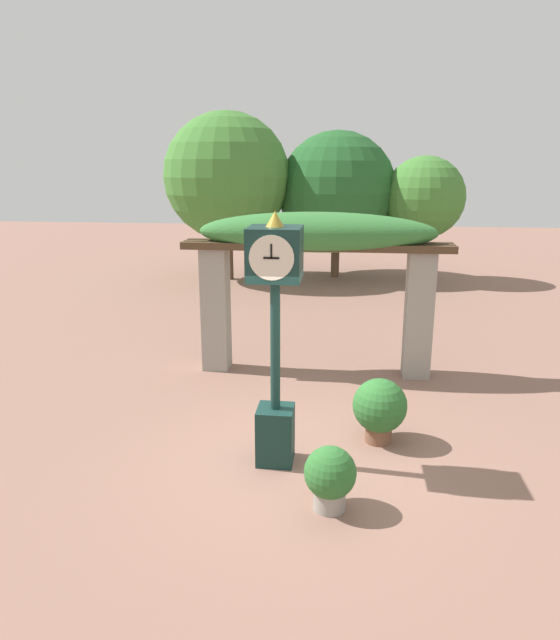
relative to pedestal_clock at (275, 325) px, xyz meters
The scene contains 6 objects.
ground_plane 1.86m from the pedestal_clock, 24.03° to the left, with size 60.00×60.00×0.00m, color #8E6656.
pedestal_clock is the anchor object (origin of this frame).
pergola 3.42m from the pedestal_clock, 84.85° to the left, with size 4.75×1.07×2.94m.
potted_plant_near_left 2.02m from the pedestal_clock, 27.53° to the left, with size 0.75×0.75×0.91m.
potted_plant_near_right 1.88m from the pedestal_clock, 53.59° to the right, with size 0.58×0.58×0.74m.
tree_line 12.46m from the pedestal_clock, 93.85° to the left, with size 9.66×4.84×5.39m.
Camera 1 is at (0.53, -6.76, 3.72)m, focal length 32.00 mm.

